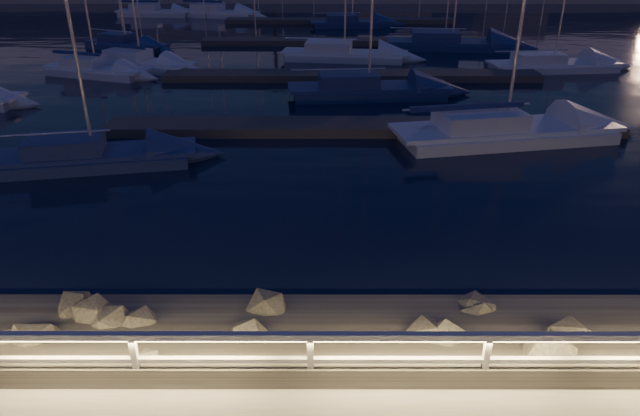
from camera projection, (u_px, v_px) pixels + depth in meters
The scene contains 17 objects.
ground at pixel (425, 382), 9.95m from camera, with size 400.00×400.00×0.00m, color #B0AB9E.
harbor_water at pixel (348, 67), 38.53m from camera, with size 400.00×440.00×0.60m.
guard_rail at pixel (425, 347), 9.62m from camera, with size 44.11×0.12×1.06m.
riprap at pixel (586, 336), 11.47m from camera, with size 31.45×3.10×1.49m.
floating_docks at pixel (347, 55), 39.44m from camera, with size 22.00×36.00×0.40m.
sailboat_b at pixel (88, 155), 20.83m from camera, with size 7.52×3.49×12.38m.
sailboat_c at pixel (500, 129), 23.37m from camera, with size 9.64×4.44×15.81m.
sailboat_e at pixel (94, 69), 34.25m from camera, with size 6.81×3.93×11.28m.
sailboat_f at pixel (365, 88), 29.70m from camera, with size 8.56×3.20×14.28m.
sailboat_g at pixel (341, 53), 38.62m from camera, with size 8.70×3.66×14.33m.
sailboat_h at pixel (550, 64), 35.60m from camera, with size 8.28×3.29×13.64m.
sailboat_i at pixel (125, 44), 42.18m from camera, with size 6.87×4.50×11.52m.
sailboat_j at pixel (138, 62), 36.14m from camera, with size 7.56×4.78×12.55m.
sailboat_k at pixel (350, 22), 52.60m from camera, with size 7.83×3.03×12.96m.
sailboat_l at pixel (449, 43), 42.38m from camera, with size 9.89×4.07×16.25m.
sailboat_m at pixel (152, 12), 59.66m from camera, with size 7.93×2.90×13.32m.
sailboat_n at pixel (216, 12), 59.11m from camera, with size 8.94×4.84×14.70m.
Camera 1 is at (-1.83, -7.66, 7.05)m, focal length 32.00 mm.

